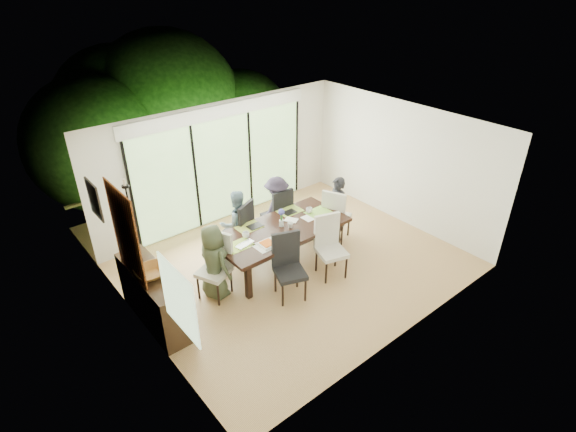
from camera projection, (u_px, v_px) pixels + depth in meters
floor at (296, 265)px, 8.80m from camera, size 6.00×5.00×0.01m
ceiling at (298, 133)px, 7.46m from camera, size 6.00×5.00×0.01m
wall_back at (222, 163)px, 9.81m from camera, size 6.00×0.02×2.70m
wall_front at (410, 268)px, 6.45m from camera, size 6.00×0.02×2.70m
wall_left at (138, 267)px, 6.46m from camera, size 0.02×5.00×2.70m
wall_right at (401, 163)px, 9.80m from camera, size 0.02×5.00×2.70m
glass_doors at (224, 170)px, 9.86m from camera, size 4.20×0.02×2.30m
blinds_header at (220, 112)px, 9.21m from camera, size 4.40×0.06×0.28m
mullion_a at (132, 198)px, 8.69m from camera, size 0.05×0.04×2.30m
mullion_b at (196, 178)px, 9.46m from camera, size 0.05×0.04×2.30m
mullion_c at (250, 162)px, 10.24m from camera, size 0.05×0.04×2.30m
mullion_d at (297, 148)px, 11.01m from camera, size 0.05×0.04×2.30m
side_window at (179, 300)px, 5.60m from camera, size 0.02×0.90×1.00m
deck at (207, 204)px, 11.10m from camera, size 6.00×1.80×0.10m
rail_top at (189, 172)px, 11.34m from camera, size 6.00×0.08×0.06m
foliage_left at (96, 144)px, 10.57m from camera, size 3.20×3.20×3.20m
foliage_mid at (168, 107)px, 12.02m from camera, size 4.00×4.00×4.00m
foliage_right at (241, 120)px, 12.74m from camera, size 2.80×2.80×2.80m
foliage_far at (122, 114)px, 12.02m from camera, size 3.60×3.60×3.60m
table_top at (281, 229)px, 8.46m from camera, size 2.62×1.20×0.07m
table_apron at (281, 234)px, 8.51m from camera, size 2.40×0.98×0.11m
table_leg_fl at (248, 280)px, 7.77m from camera, size 0.10×0.10×0.75m
table_leg_fr at (337, 238)px, 8.97m from camera, size 0.10×0.10×0.75m
table_leg_bl at (222, 258)px, 8.35m from camera, size 0.10×0.10×0.75m
table_leg_br at (308, 221)px, 9.55m from camera, size 0.10×0.10×0.75m
chair_left_end at (213, 267)px, 7.72m from camera, size 0.66×0.66×1.20m
chair_right_end at (337, 213)px, 9.38m from camera, size 0.66×0.66×1.20m
chair_far_left at (237, 228)px, 8.87m from camera, size 0.66×0.66×1.20m
chair_far_right at (276, 212)px, 9.43m from camera, size 0.53×0.53×1.20m
chair_near_left at (290, 269)px, 7.69m from camera, size 0.65×0.65×1.20m
chair_near_right at (332, 248)px, 8.24m from camera, size 0.63×0.63×1.20m
person_left_end at (214, 262)px, 7.68m from camera, size 0.49×0.70×1.41m
person_right_end at (337, 209)px, 9.32m from camera, size 0.47×0.69×1.41m
person_far_left at (237, 224)px, 8.81m from camera, size 0.73×0.55×1.41m
person_far_right at (277, 208)px, 9.36m from camera, size 0.71×0.50×1.41m
placemat_left at (239, 245)px, 7.92m from camera, size 0.48×0.35×0.01m
placemat_right at (318, 212)px, 8.97m from camera, size 0.48×0.35×0.01m
placemat_far_l at (249, 227)px, 8.46m from camera, size 0.48×0.35×0.01m
placemat_far_r at (290, 211)px, 9.01m from camera, size 0.48×0.35×0.01m
placemat_paper at (267, 245)px, 7.94m from camera, size 0.48×0.35×0.01m
tablet_far_l at (255, 226)px, 8.48m from camera, size 0.28×0.20×0.01m
tablet_far_r at (290, 212)px, 8.95m from camera, size 0.26×0.19×0.01m
papers at (310, 217)px, 8.80m from camera, size 0.33×0.24×0.00m
platter_base at (267, 244)px, 7.93m from camera, size 0.28×0.28×0.03m
platter_snacks at (267, 243)px, 7.92m from camera, size 0.22×0.22×0.02m
vase at (281, 223)px, 8.47m from camera, size 0.09×0.09×0.13m
hyacinth_stems at (281, 217)px, 8.41m from camera, size 0.04×0.04×0.17m
hyacinth_blooms at (281, 212)px, 8.35m from camera, size 0.12×0.12×0.12m
laptop at (247, 245)px, 7.90m from camera, size 0.40×0.30×0.03m
cup_a at (246, 235)px, 8.13m from camera, size 0.19×0.19×0.10m
cup_b at (291, 225)px, 8.43m from camera, size 0.14×0.14×0.10m
cup_c at (309, 210)px, 8.93m from camera, size 0.14×0.14×0.10m
book at (290, 222)px, 8.61m from camera, size 0.27×0.30×0.02m
sideboard at (154, 297)px, 7.23m from camera, size 0.48×1.71×0.96m
bowl at (152, 272)px, 6.89m from camera, size 0.51×0.51×0.12m
candlestick_base at (140, 261)px, 7.22m from camera, size 0.11×0.11×0.04m
candlestick_shaft at (133, 225)px, 6.88m from camera, size 0.03×0.03×1.34m
candlestick_pan at (125, 186)px, 6.56m from camera, size 0.11×0.11×0.03m
candle at (124, 182)px, 6.52m from camera, size 0.04×0.04×0.11m
tapestry at (126, 234)px, 6.58m from camera, size 0.02×1.00×1.50m
art_frame at (94, 200)px, 7.43m from camera, size 0.03×0.55×0.65m
art_canvas at (95, 199)px, 7.44m from camera, size 0.01×0.45×0.55m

